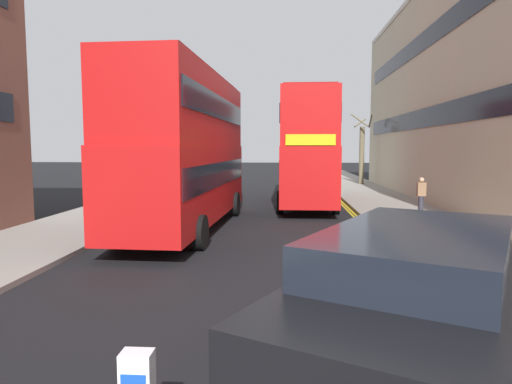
# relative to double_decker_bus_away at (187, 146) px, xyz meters

# --- Properties ---
(sidewalk_right) EXTENTS (4.00, 80.00, 0.14)m
(sidewalk_right) POSITION_rel_double_decker_bus_away_xyz_m (8.79, 0.72, -2.96)
(sidewalk_right) COLOR gray
(sidewalk_right) RESTS_ON ground
(sidewalk_left) EXTENTS (4.00, 80.00, 0.14)m
(sidewalk_left) POSITION_rel_double_decker_bus_away_xyz_m (-4.21, 0.72, -2.96)
(sidewalk_left) COLOR gray
(sidewalk_left) RESTS_ON ground
(kerb_line_outer) EXTENTS (0.10, 56.00, 0.01)m
(kerb_line_outer) POSITION_rel_double_decker_bus_away_xyz_m (6.69, -1.28, -3.03)
(kerb_line_outer) COLOR yellow
(kerb_line_outer) RESTS_ON ground
(kerb_line_inner) EXTENTS (0.10, 56.00, 0.01)m
(kerb_line_inner) POSITION_rel_double_decker_bus_away_xyz_m (6.53, -1.28, -3.03)
(kerb_line_inner) COLOR yellow
(kerb_line_inner) RESTS_ON ground
(double_decker_bus_away) EXTENTS (3.13, 10.90, 5.64)m
(double_decker_bus_away) POSITION_rel_double_decker_bus_away_xyz_m (0.00, 0.00, 0.00)
(double_decker_bus_away) COLOR red
(double_decker_bus_away) RESTS_ON ground
(double_decker_bus_oncoming) EXTENTS (2.88, 10.83, 5.64)m
(double_decker_bus_oncoming) POSITION_rel_double_decker_bus_away_xyz_m (4.62, 7.49, 0.00)
(double_decker_bus_oncoming) COLOR red
(double_decker_bus_oncoming) RESTS_ON ground
(taxi_minivan) EXTENTS (3.83, 5.14, 2.12)m
(taxi_minivan) POSITION_rel_double_decker_bus_away_xyz_m (4.90, -11.66, -1.96)
(taxi_minivan) COLOR black
(taxi_minivan) RESTS_ON ground
(pedestrian_far) EXTENTS (0.34, 0.22, 1.62)m
(pedestrian_far) POSITION_rel_double_decker_bus_away_xyz_m (9.17, 2.73, -2.04)
(pedestrian_far) COLOR #2D2D38
(pedestrian_far) RESTS_ON sidewalk_right
(street_tree_near) EXTENTS (1.67, 1.63, 5.46)m
(street_tree_near) POSITION_rel_double_decker_bus_away_xyz_m (9.52, 19.83, -0.45)
(street_tree_near) COLOR #6B6047
(street_tree_near) RESTS_ON sidewalk_right
(townhouse_terrace_right) EXTENTS (10.08, 28.00, 11.90)m
(townhouse_terrace_right) POSITION_rel_double_decker_bus_away_xyz_m (15.79, 9.64, 2.92)
(townhouse_terrace_right) COLOR beige
(townhouse_terrace_right) RESTS_ON ground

